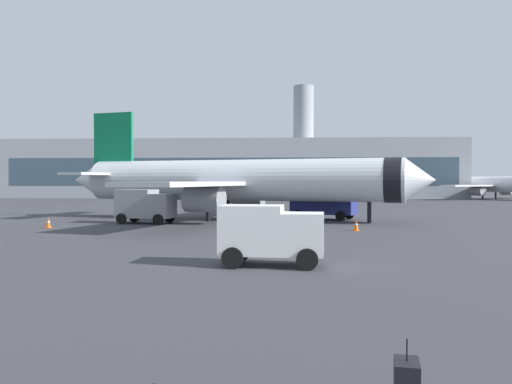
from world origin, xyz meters
name	(u,v)px	position (x,y,z in m)	size (l,w,h in m)	color
airplane_at_gate	(236,181)	(-4.66, 46.62, 3.66)	(35.23, 32.11, 10.50)	silver
airplane_taxiing	(496,184)	(40.92, 102.71, 2.90)	(23.62, 25.52, 8.32)	white
service_truck	(145,205)	(-12.01, 41.97, 1.61)	(5.15, 3.34, 2.90)	gray
fuel_truck	(323,200)	(3.48, 47.82, 1.77)	(6.45, 4.73, 3.20)	navy
cargo_van	(270,232)	(-0.74, 20.32, 1.45)	(4.54, 2.62, 2.60)	white
safety_cone_near	(356,225)	(5.07, 36.32, 0.40)	(0.44, 0.44, 0.82)	#F2590C
safety_cone_mid	(334,211)	(5.25, 55.26, 0.34)	(0.44, 0.44, 0.70)	#F2590C
safety_cone_far	(48,223)	(-18.32, 37.37, 0.40)	(0.44, 0.44, 0.81)	#F2590C
rolling_suitcase	(407,382)	(1.85, 6.37, 0.39)	(0.51, 0.70, 1.10)	black
terminal_building	(235,169)	(-11.16, 113.20, 6.26)	(95.92, 19.22, 24.28)	gray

